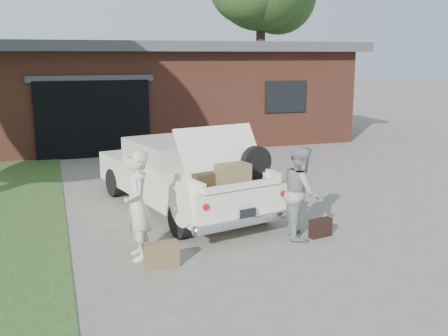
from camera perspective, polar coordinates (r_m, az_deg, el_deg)
name	(u,v)px	position (r m, az deg, el deg)	size (l,w,h in m)	color
ground	(236,244)	(8.31, 1.31, -8.27)	(90.00, 90.00, 0.00)	gray
house	(155,90)	(19.18, -7.48, 8.45)	(12.80, 7.80, 3.30)	brown
sedan	(182,175)	(10.01, -4.62, -0.73)	(2.78, 4.84, 1.74)	white
woman_left	(137,205)	(7.62, -9.42, -4.04)	(0.58, 0.38, 1.59)	silver
woman_right	(301,192)	(8.52, 8.37, -2.59)	(0.73, 0.57, 1.50)	#919397
suitcase_left	(162,255)	(7.44, -6.78, -9.37)	(0.48, 0.15, 0.37)	brown
suitcase_right	(321,228)	(8.71, 10.46, -6.42)	(0.40, 0.13, 0.31)	black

